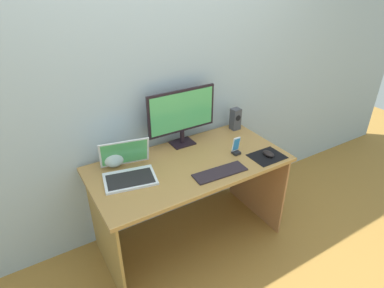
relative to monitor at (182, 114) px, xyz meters
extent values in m
plane|color=olive|center=(-0.10, -0.27, -1.01)|extent=(8.00, 8.00, 0.00)
cube|color=#9BAFBD|center=(-0.10, 0.13, 0.24)|extent=(6.00, 0.04, 2.50)
cube|color=#9F763F|center=(-0.10, -0.27, -0.27)|extent=(1.44, 0.72, 0.03)
cube|color=olive|center=(-0.78, -0.27, -0.65)|extent=(0.02, 0.68, 0.73)
cube|color=#A67044|center=(0.58, -0.27, -0.65)|extent=(0.02, 0.68, 0.73)
cube|color=black|center=(0.00, 0.00, -0.25)|extent=(0.18, 0.14, 0.01)
cylinder|color=black|center=(0.00, 0.00, -0.20)|extent=(0.04, 0.04, 0.10)
cube|color=black|center=(0.00, 0.00, 0.03)|extent=(0.57, 0.02, 0.34)
cube|color=#4CB266|center=(0.00, -0.01, 0.03)|extent=(0.53, 0.00, 0.30)
cube|color=#3F4149|center=(0.52, -0.01, -0.17)|extent=(0.08, 0.07, 0.19)
cylinder|color=black|center=(0.52, -0.04, -0.14)|extent=(0.05, 0.00, 0.05)
cube|color=silver|center=(-0.55, -0.25, -0.25)|extent=(0.38, 0.30, 0.02)
cube|color=black|center=(-0.55, -0.26, -0.24)|extent=(0.34, 0.24, 0.00)
cube|color=silver|center=(-0.52, -0.10, -0.13)|extent=(0.35, 0.15, 0.22)
cube|color=#4CB266|center=(-0.52, -0.10, -0.13)|extent=(0.32, 0.13, 0.19)
sphere|color=silver|center=(-0.58, -0.02, -0.18)|extent=(0.17, 0.17, 0.17)
cube|color=black|center=(0.02, -0.50, -0.25)|extent=(0.39, 0.15, 0.01)
cube|color=black|center=(0.44, -0.50, -0.26)|extent=(0.25, 0.20, 0.00)
ellipsoid|color=black|center=(0.46, -0.50, -0.24)|extent=(0.07, 0.11, 0.04)
cube|color=black|center=(0.27, -0.35, -0.25)|extent=(0.06, 0.05, 0.02)
cube|color=white|center=(0.27, -0.34, -0.18)|extent=(0.06, 0.03, 0.12)
cube|color=#338CD8|center=(0.27, -0.35, -0.18)|extent=(0.05, 0.02, 0.10)
camera|label=1|loc=(-1.11, -1.98, 1.01)|focal=30.36mm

